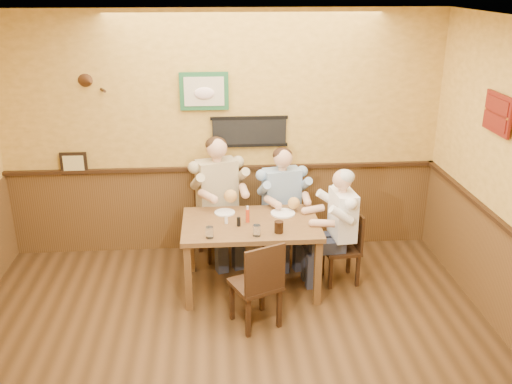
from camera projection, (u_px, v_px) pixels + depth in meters
room at (247, 180)px, 4.25m from camera, size 5.02×5.03×2.81m
dining_table at (251, 230)px, 5.87m from camera, size 1.40×0.90×0.75m
chair_back_left at (218, 220)px, 6.62m from camera, size 0.53×0.53×0.91m
chair_back_right at (281, 224)px, 6.60m from camera, size 0.46×0.46×0.84m
chair_right_end at (341, 247)px, 6.08m from camera, size 0.40×0.40×0.80m
chair_near_side at (255, 282)px, 5.31m from camera, size 0.54×0.54×0.88m
diner_tan_shirt at (217, 204)px, 6.55m from camera, size 0.76×0.76×1.30m
diner_blue_polo at (281, 210)px, 6.53m from camera, size 0.66×0.66×1.20m
diner_white_elder at (342, 233)px, 6.02m from camera, size 0.58×0.58×1.14m
water_glass_left at (210, 232)px, 5.47m from camera, size 0.09×0.09×0.11m
water_glass_mid at (257, 230)px, 5.51m from camera, size 0.08×0.08×0.11m
cola_tumbler at (279, 227)px, 5.58m from camera, size 0.12×0.12×0.12m
hot_sauce_bottle at (248, 215)px, 5.81m from camera, size 0.04×0.04×0.16m
salt_shaker at (226, 219)px, 5.79m from camera, size 0.05×0.05×0.09m
pepper_shaker at (239, 222)px, 5.73m from camera, size 0.04×0.04×0.09m
plate_far_left at (225, 213)px, 6.05m from camera, size 0.22×0.22×0.01m
plate_far_right at (283, 213)px, 6.03m from camera, size 0.32×0.32×0.02m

